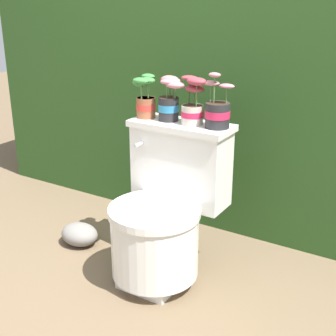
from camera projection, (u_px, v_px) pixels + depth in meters
ground_plane at (144, 276)px, 2.36m from camera, size 12.00×12.00×0.00m
hedge_backdrop at (236, 96)px, 2.95m from camera, size 3.28×0.81×1.47m
toilet at (165, 212)px, 2.27m from camera, size 0.50×0.57×0.76m
potted_plant_left at (145, 98)px, 2.31m from camera, size 0.13×0.13×0.21m
potted_plant_midleft at (170, 100)px, 2.25m from camera, size 0.14×0.10×0.22m
potted_plant_middle at (193, 105)px, 2.19m from camera, size 0.15×0.11×0.23m
potted_plant_midright at (217, 111)px, 2.14m from camera, size 0.16×0.12×0.25m
garden_stone at (80, 234)px, 2.65m from camera, size 0.22×0.18×0.12m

